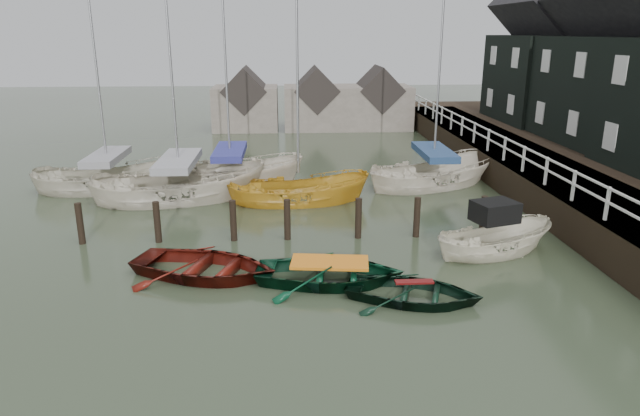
{
  "coord_description": "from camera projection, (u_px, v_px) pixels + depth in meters",
  "views": [
    {
      "loc": [
        -1.2,
        -15.15,
        6.75
      ],
      "look_at": [
        -0.16,
        2.0,
        1.4
      ],
      "focal_mm": 32.0,
      "sensor_mm": 36.0,
      "label": 1
    }
  ],
  "objects": [
    {
      "name": "ground",
      "position": [
        330.0,
        274.0,
        16.51
      ],
      "size": [
        120.0,
        120.0,
        0.0
      ],
      "primitive_type": "plane",
      "color": "#2B3320",
      "rests_on": "ground"
    },
    {
      "name": "land_strip",
      "position": [
        630.0,
        180.0,
        26.91
      ],
      "size": [
        14.0,
        38.0,
        1.5
      ],
      "primitive_type": "cube",
      "color": "black",
      "rests_on": "ground"
    },
    {
      "name": "mooring_pilings",
      "position": [
        290.0,
        225.0,
        19.16
      ],
      "size": [
        13.72,
        0.22,
        1.8
      ],
      "color": "black",
      "rests_on": "ground"
    },
    {
      "name": "sailboat_a",
      "position": [
        181.0,
        198.0,
        23.84
      ],
      "size": [
        7.58,
        4.18,
        12.29
      ],
      "rotation": [
        0.0,
        0.0,
        1.79
      ],
      "color": "beige",
      "rests_on": "ground"
    },
    {
      "name": "pier",
      "position": [
        517.0,
        167.0,
        26.38
      ],
      "size": [
        3.04,
        32.0,
        2.7
      ],
      "color": "black",
      "rests_on": "ground"
    },
    {
      "name": "sailboat_d",
      "position": [
        433.0,
        184.0,
        26.04
      ],
      "size": [
        7.13,
        4.89,
        12.86
      ],
      "rotation": [
        0.0,
        0.0,
        1.97
      ],
      "color": "silver",
      "rests_on": "ground"
    },
    {
      "name": "rowboat_green",
      "position": [
        330.0,
        282.0,
        16.0
      ],
      "size": [
        4.45,
        3.43,
        0.85
      ],
      "primitive_type": "imported",
      "rotation": [
        0.0,
        0.0,
        1.45
      ],
      "color": "#08321D",
      "rests_on": "ground"
    },
    {
      "name": "sailboat_c",
      "position": [
        299.0,
        201.0,
        23.55
      ],
      "size": [
        5.92,
        2.46,
        10.62
      ],
      "rotation": [
        0.0,
        0.0,
        1.62
      ],
      "color": "gold",
      "rests_on": "ground"
    },
    {
      "name": "motorboat",
      "position": [
        493.0,
        250.0,
        18.04
      ],
      "size": [
        4.39,
        2.71,
        2.46
      ],
      "rotation": [
        0.0,
        0.0,
        1.88
      ],
      "color": "beige",
      "rests_on": "ground"
    },
    {
      "name": "sailboat_e",
      "position": [
        110.0,
        188.0,
        25.33
      ],
      "size": [
        6.72,
        3.4,
        9.23
      ],
      "rotation": [
        0.0,
        0.0,
        1.73
      ],
      "color": "beige",
      "rests_on": "ground"
    },
    {
      "name": "rowboat_dkgreen",
      "position": [
        413.0,
        300.0,
        14.93
      ],
      "size": [
        4.13,
        3.49,
        0.73
      ],
      "primitive_type": "imported",
      "rotation": [
        0.0,
        0.0,
        1.25
      ],
      "color": "black",
      "rests_on": "ground"
    },
    {
      "name": "sailboat_b",
      "position": [
        231.0,
        183.0,
        26.21
      ],
      "size": [
        6.65,
        2.59,
        10.73
      ],
      "rotation": [
        0.0,
        0.0,
        1.56
      ],
      "color": "beige",
      "rests_on": "ground"
    },
    {
      "name": "far_sheds",
      "position": [
        314.0,
        102.0,
        40.79
      ],
      "size": [
        14.0,
        4.08,
        4.39
      ],
      "color": "#665B51",
      "rests_on": "ground"
    },
    {
      "name": "rowboat_red",
      "position": [
        206.0,
        276.0,
        16.42
      ],
      "size": [
        5.04,
        4.28,
        0.89
      ],
      "primitive_type": "imported",
      "rotation": [
        0.0,
        0.0,
        1.24
      ],
      "color": "#4F120B",
      "rests_on": "ground"
    }
  ]
}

